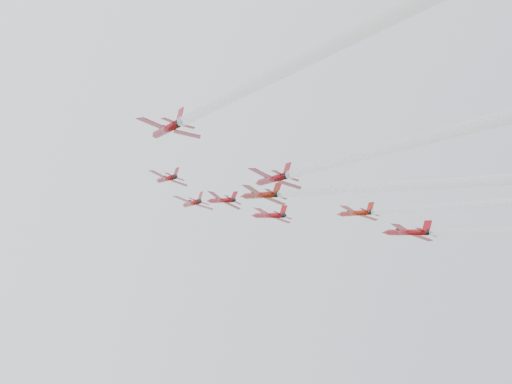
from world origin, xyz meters
TOP-DOWN VIEW (x-y plane):
  - jet_lead at (0.57, 29.28)m, footprint 10.25×13.49m
  - jet_row2_left at (-13.51, 14.74)m, footprint 8.79×11.57m
  - jet_row2_center at (0.53, 15.90)m, footprint 8.75×11.52m
  - jet_row2_right at (11.41, 13.53)m, footprint 9.84×12.95m
  - jet_center at (-0.36, -44.58)m, footprint 10.27×100.70m
  - jet_rear_farleft at (-29.40, -61.98)m, footprint 10.51×103.05m
  - jet_rear_left at (-6.89, -57.34)m, footprint 10.26×100.60m

SIDE VIEW (x-z plane):
  - jet_rear_farleft at x=-29.40m, z-range 93.66..144.59m
  - jet_rear_left at x=-6.89m, z-range 96.51..146.24m
  - jet_center at x=-0.36m, z-range 102.68..152.45m
  - jet_row2_right at x=11.41m, z-range 152.29..159.36m
  - jet_row2_left at x=-13.51m, z-range 153.25..159.56m
  - jet_row2_center at x=0.53m, z-range 153.82..160.11m
  - jet_lead at x=0.57m, z-range 159.79..167.15m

